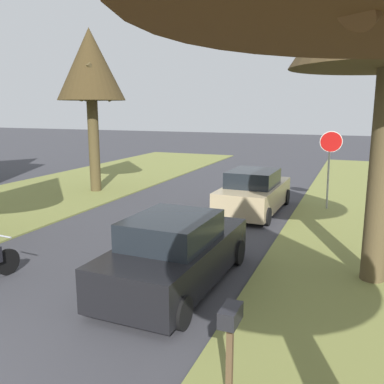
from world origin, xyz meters
The scene contains 5 objects.
stop_sign_far centered at (4.67, 14.13, 2.14)m, with size 0.82×0.78×2.90m.
street_tree_left_mid_b centered at (-5.42, 13.82, 5.49)m, with size 2.96×2.96×7.09m.
parked_sedan_black centered at (2.16, 5.83, 0.72)m, with size 2.03×4.44×1.57m.
parked_sedan_tan centered at (2.19, 12.79, 0.72)m, with size 2.03×4.44×1.57m.
curbside_mailbox centered at (4.28, 2.78, 1.06)m, with size 0.22×0.44×1.27m.
Camera 1 is at (5.62, -1.85, 3.77)m, focal length 38.78 mm.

